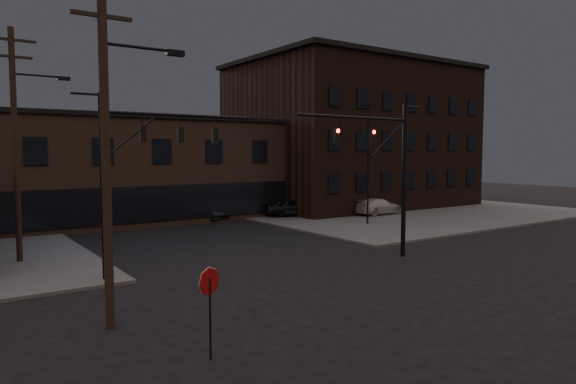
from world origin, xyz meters
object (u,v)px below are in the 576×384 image
object	(u,v)px
traffic_signal_far	(133,164)
car_crossing	(204,209)
parked_car_lot_a	(291,207)
traffic_signal_near	(389,164)
parked_car_lot_b	(378,206)
stop_sign	(210,291)

from	to	relation	value
traffic_signal_far	car_crossing	distance (m)	20.26
traffic_signal_far	parked_car_lot_a	xyz separation A→B (m)	(17.59, 13.06, -4.11)
car_crossing	parked_car_lot_a	bearing A→B (deg)	-34.28
car_crossing	traffic_signal_near	bearing A→B (deg)	-94.34
parked_car_lot_a	parked_car_lot_b	world-z (taller)	parked_car_lot_a
parked_car_lot_b	car_crossing	world-z (taller)	car_crossing
traffic_signal_near	parked_car_lot_b	xyz separation A→B (m)	(12.45, 13.22, -4.09)
parked_car_lot_a	traffic_signal_near	bearing A→B (deg)	-176.39
traffic_signal_near	traffic_signal_far	world-z (taller)	same
parked_car_lot_b	car_crossing	distance (m)	14.94
traffic_signal_near	car_crossing	bearing A→B (deg)	92.63
traffic_signal_near	parked_car_lot_b	world-z (taller)	traffic_signal_near
car_crossing	parked_car_lot_b	bearing A→B (deg)	-33.47
stop_sign	car_crossing	world-z (taller)	stop_sign
parked_car_lot_a	parked_car_lot_b	distance (m)	7.70
traffic_signal_near	traffic_signal_far	bearing A→B (deg)	163.83
parked_car_lot_a	car_crossing	bearing A→B (deg)	84.71
traffic_signal_far	car_crossing	xyz separation A→B (m)	(11.16, 16.38, -4.16)
traffic_signal_near	car_crossing	world-z (taller)	traffic_signal_near
traffic_signal_near	parked_car_lot_a	distance (m)	17.92
stop_sign	parked_car_lot_a	bearing A→B (deg)	50.69
parked_car_lot_a	car_crossing	xyz separation A→B (m)	(-6.43, 3.32, -0.05)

